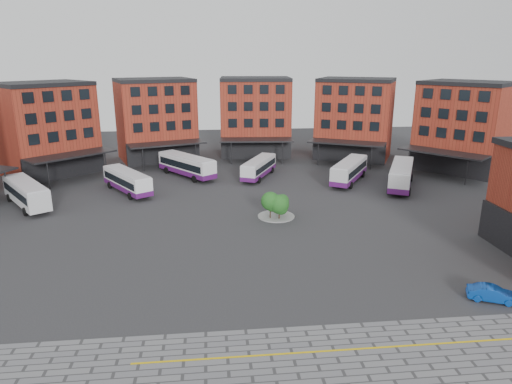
{
  "coord_description": "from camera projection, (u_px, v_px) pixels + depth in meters",
  "views": [
    {
      "loc": [
        -5.71,
        -38.84,
        18.46
      ],
      "look_at": [
        -0.71,
        9.21,
        4.0
      ],
      "focal_mm": 32.0,
      "sensor_mm": 36.0,
      "label": 1
    }
  ],
  "objects": [
    {
      "name": "main_building",
      "position": [
        214.0,
        125.0,
        76.76
      ],
      "size": [
        94.14,
        42.48,
        14.6
      ],
      "color": "maroon",
      "rests_on": "ground"
    },
    {
      "name": "bus_e",
      "position": [
        349.0,
        170.0,
        69.16
      ],
      "size": [
        8.42,
        11.19,
        3.26
      ],
      "rotation": [
        0.0,
        0.0,
        -0.56
      ],
      "color": "silver",
      "rests_on": "ground"
    },
    {
      "name": "bus_d",
      "position": [
        259.0,
        167.0,
        71.8
      ],
      "size": [
        6.61,
        10.45,
        2.94
      ],
      "rotation": [
        0.0,
        0.0,
        -0.44
      ],
      "color": "silver",
      "rests_on": "ground"
    },
    {
      "name": "bus_c",
      "position": [
        187.0,
        165.0,
        72.22
      ],
      "size": [
        9.48,
        11.13,
        3.37
      ],
      "rotation": [
        0.0,
        0.0,
        0.66
      ],
      "color": "white",
      "rests_on": "ground"
    },
    {
      "name": "blue_car",
      "position": [
        493.0,
        294.0,
        35.63
      ],
      "size": [
        3.94,
        2.7,
        1.23
      ],
      "primitive_type": "imported",
      "rotation": [
        0.0,
        0.0,
        1.16
      ],
      "color": "#0B3A96",
      "rests_on": "ground"
    },
    {
      "name": "bus_b",
      "position": [
        127.0,
        181.0,
        63.8
      ],
      "size": [
        8.07,
        10.52,
        3.07
      ],
      "rotation": [
        0.0,
        0.0,
        0.58
      ],
      "color": "white",
      "rests_on": "ground"
    },
    {
      "name": "bus_a",
      "position": [
        26.0,
        192.0,
        57.74
      ],
      "size": [
        8.72,
        10.88,
        3.24
      ],
      "rotation": [
        0.0,
        0.0,
        0.61
      ],
      "color": "silver",
      "rests_on": "ground"
    },
    {
      "name": "ground",
      "position": [
        274.0,
        260.0,
        42.87
      ],
      "size": [
        160.0,
        160.0,
        0.0
      ],
      "primitive_type": "plane",
      "color": "#28282B",
      "rests_on": "ground"
    },
    {
      "name": "bus_f",
      "position": [
        401.0,
        175.0,
        66.14
      ],
      "size": [
        7.94,
        12.29,
        3.47
      ],
      "rotation": [
        0.0,
        0.0,
        -0.45
      ],
      "color": "white",
      "rests_on": "ground"
    },
    {
      "name": "tree_island",
      "position": [
        277.0,
        204.0,
        53.44
      ],
      "size": [
        4.4,
        4.4,
        3.28
      ],
      "color": "gray",
      "rests_on": "ground"
    },
    {
      "name": "yellow_line",
      "position": [
        334.0,
        350.0,
        29.72
      ],
      "size": [
        26.0,
        0.15,
        0.02
      ],
      "primitive_type": "cube",
      "color": "gold",
      "rests_on": "paving_zone"
    }
  ]
}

